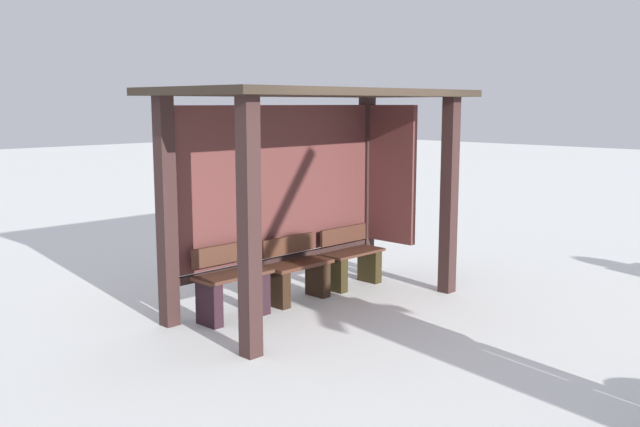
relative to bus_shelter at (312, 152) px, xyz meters
The scene contains 5 objects.
ground_plane 1.72m from the bus_shelter, 117.38° to the right, with size 60.00×60.00×0.00m, color white.
bus_shelter is the anchor object (origin of this frame).
bench_left_inside 1.73m from the bus_shelter, behind, with size 0.83×0.36×0.77m.
bench_center_inside 1.39m from the bus_shelter, 134.43° to the left, with size 0.83×0.35×0.73m.
bench_right_inside 1.61m from the bus_shelter, ahead, with size 0.83×0.36×0.72m.
Camera 1 is at (-5.39, -5.28, 2.23)m, focal length 39.62 mm.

